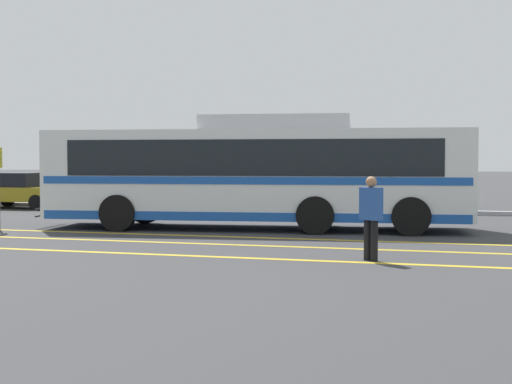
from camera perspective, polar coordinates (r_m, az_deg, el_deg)
name	(u,v)px	position (r m, az deg, el deg)	size (l,w,h in m)	color
ground_plane	(273,228)	(20.37, 1.39, -2.89)	(220.00, 220.00, 0.00)	#38383A
lane_strip_0	(232,237)	(18.00, -1.91, -3.60)	(0.20, 31.67, 0.01)	gold
lane_strip_1	(211,244)	(16.49, -3.61, -4.17)	(0.20, 31.67, 0.01)	gold
lane_strip_2	(178,255)	(14.60, -6.27, -5.05)	(0.20, 31.67, 0.01)	gold
curb_strip	(306,210)	(26.85, 4.06, -1.43)	(39.67, 0.36, 0.15)	#99999E
transit_bus	(257,172)	(20.00, 0.05, 1.58)	(12.18, 4.03, 3.16)	silver
parked_car_0	(21,191)	(30.28, -18.32, 0.11)	(4.04, 1.93, 1.43)	olive
parked_car_1	(141,193)	(27.13, -9.21, -0.08)	(4.92, 2.06, 1.36)	maroon
pedestrian_0	(371,213)	(13.84, 9.19, -1.67)	(0.47, 0.42, 1.63)	black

